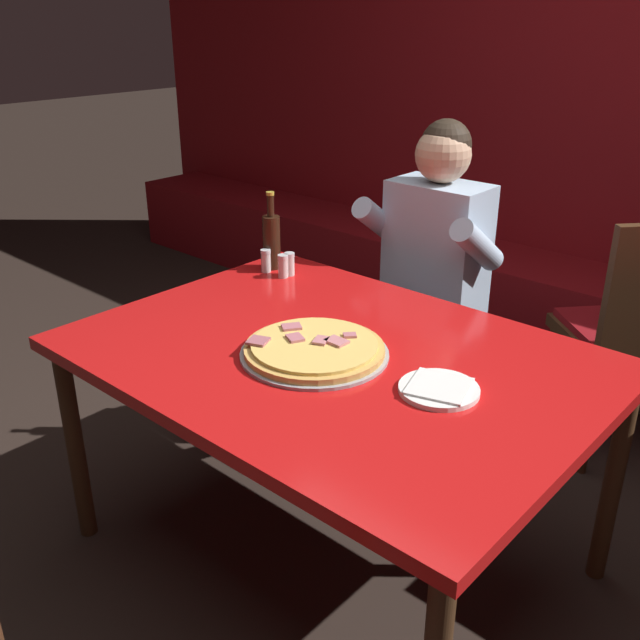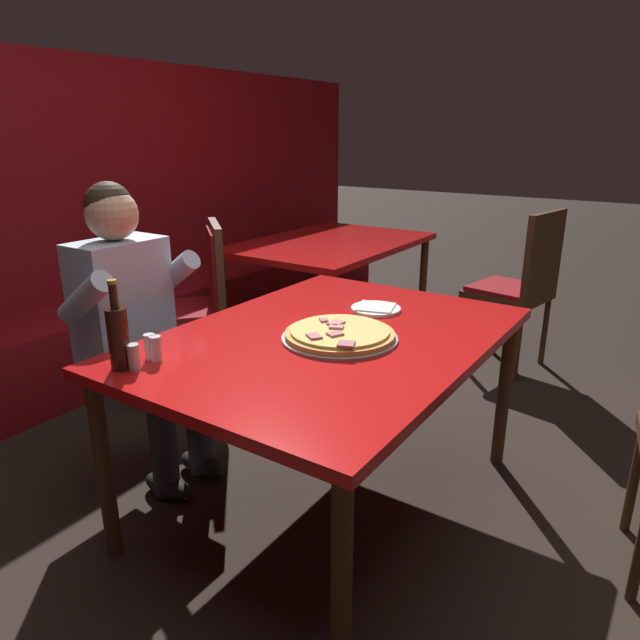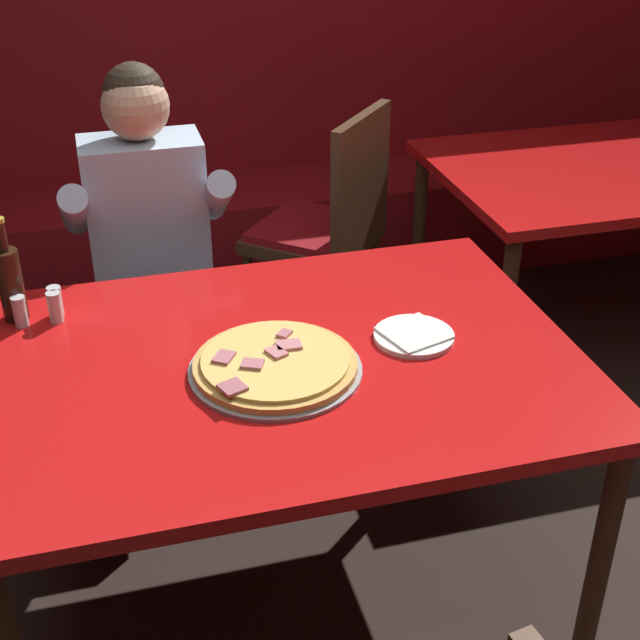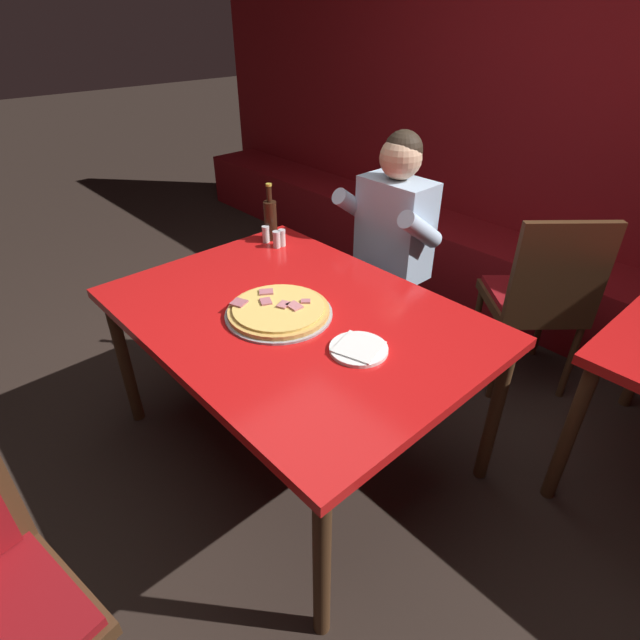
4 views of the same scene
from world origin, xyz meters
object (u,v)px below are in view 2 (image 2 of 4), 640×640
(beer_bottle, at_px, (118,336))
(shaker_parmesan, at_px, (134,358))
(shaker_oregano, at_px, (156,350))
(shaker_red_pepper_flakes, at_px, (150,348))
(dining_chair_far_left, at_px, (522,280))
(dining_chair_by_booth, at_px, (197,298))
(background_dining_table, at_px, (330,251))
(diner_seated_blue_shirt, at_px, (137,322))
(main_dining_table, at_px, (330,350))
(pizza, at_px, (340,335))
(plate_white_paper, at_px, (376,309))

(beer_bottle, height_order, shaker_parmesan, beer_bottle)
(shaker_parmesan, bearing_deg, shaker_oregano, -0.21)
(shaker_red_pepper_flakes, distance_m, dining_chair_far_left, 2.47)
(shaker_red_pepper_flakes, distance_m, dining_chair_by_booth, 1.32)
(shaker_red_pepper_flakes, distance_m, background_dining_table, 2.23)
(dining_chair_by_booth, bearing_deg, shaker_parmesan, -142.18)
(shaker_oregano, height_order, diner_seated_blue_shirt, diner_seated_blue_shirt)
(beer_bottle, relative_size, dining_chair_by_booth, 0.30)
(main_dining_table, distance_m, shaker_red_pepper_flakes, 0.66)
(shaker_red_pepper_flakes, height_order, shaker_oregano, same)
(pizza, distance_m, shaker_parmesan, 0.72)
(dining_chair_far_left, bearing_deg, dining_chair_by_booth, 134.49)
(pizza, xyz_separation_m, beer_bottle, (-0.61, 0.44, 0.09))
(main_dining_table, height_order, beer_bottle, beer_bottle)
(pizza, relative_size, dining_chair_by_booth, 0.43)
(pizza, height_order, diner_seated_blue_shirt, diner_seated_blue_shirt)
(shaker_parmesan, bearing_deg, pizza, -33.33)
(shaker_red_pepper_flakes, distance_m, diner_seated_blue_shirt, 0.54)
(plate_white_paper, relative_size, shaker_parmesan, 2.44)
(shaker_parmesan, xyz_separation_m, dining_chair_far_left, (2.48, -0.55, -0.20))
(main_dining_table, bearing_deg, beer_bottle, 149.11)
(beer_bottle, relative_size, diner_seated_blue_shirt, 0.23)
(shaker_parmesan, xyz_separation_m, background_dining_table, (2.22, 0.69, -0.11))
(dining_chair_far_left, distance_m, background_dining_table, 1.27)
(dining_chair_far_left, xyz_separation_m, background_dining_table, (-0.27, 1.24, 0.09))
(plate_white_paper, bearing_deg, dining_chair_far_left, -8.18)
(plate_white_paper, bearing_deg, main_dining_table, 179.88)
(dining_chair_by_booth, relative_size, background_dining_table, 0.70)
(diner_seated_blue_shirt, xyz_separation_m, background_dining_table, (1.83, 0.22, -0.04))
(beer_bottle, distance_m, background_dining_table, 2.33)
(dining_chair_far_left, xyz_separation_m, dining_chair_by_booth, (-1.38, 1.41, -0.01))
(shaker_oregano, relative_size, dining_chair_by_booth, 0.09)
(beer_bottle, bearing_deg, main_dining_table, -30.89)
(shaker_parmesan, relative_size, dining_chair_by_booth, 0.09)
(beer_bottle, distance_m, shaker_oregano, 0.13)
(shaker_oregano, distance_m, diner_seated_blue_shirt, 0.56)
(plate_white_paper, xyz_separation_m, background_dining_table, (1.24, 1.03, -0.08))
(main_dining_table, bearing_deg, dining_chair_by_booth, 68.25)
(pizza, relative_size, shaker_parmesan, 4.95)
(shaker_parmesan, bearing_deg, beer_bottle, 107.15)
(shaker_red_pepper_flakes, bearing_deg, dining_chair_far_left, -13.74)
(diner_seated_blue_shirt, relative_size, background_dining_table, 0.90)
(beer_bottle, relative_size, dining_chair_far_left, 0.29)
(plate_white_paper, relative_size, beer_bottle, 0.72)
(main_dining_table, relative_size, beer_bottle, 5.12)
(main_dining_table, relative_size, diner_seated_blue_shirt, 1.17)
(pizza, relative_size, background_dining_table, 0.30)
(pizza, bearing_deg, background_dining_table, 33.87)
(main_dining_table, relative_size, plate_white_paper, 7.12)
(dining_chair_by_booth, bearing_deg, main_dining_table, -111.75)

